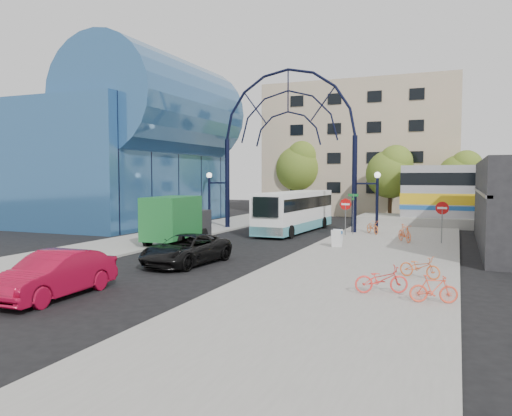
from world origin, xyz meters
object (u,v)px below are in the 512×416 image
at_px(black_suv, 186,250).
at_px(bike_near_a, 373,227).
at_px(do_not_enter_sign, 442,212).
at_px(bike_near_b, 405,233).
at_px(gateway_arch, 288,116).
at_px(bike_far_a, 420,267).
at_px(tree_north_b, 300,166).
at_px(street_name_sign, 353,205).
at_px(city_bus, 295,211).
at_px(bike_far_c, 381,279).
at_px(red_sedan, 54,275).
at_px(green_truck, 177,220).
at_px(bike_far_b, 434,289).
at_px(stop_sign, 346,208).
at_px(sandwich_board, 337,236).
at_px(tree_north_a, 392,171).
at_px(tree_north_c, 462,175).

bearing_deg(black_suv, bike_near_a, 73.08).
distance_m(do_not_enter_sign, bike_near_b, 2.49).
xyz_separation_m(gateway_arch, bike_far_a, (10.53, -15.24, -8.00)).
xyz_separation_m(tree_north_b, bike_near_b, (12.78, -20.15, -4.61)).
relative_size(street_name_sign, bike_near_b, 1.56).
height_order(city_bus, black_suv, city_bus).
height_order(bike_far_a, bike_far_c, bike_far_c).
bearing_deg(black_suv, red_sedan, -91.96).
bearing_deg(bike_far_c, bike_near_b, -19.29).
xyz_separation_m(green_truck, bike_near_a, (10.16, 9.21, -0.86)).
height_order(do_not_enter_sign, bike_near_b, do_not_enter_sign).
height_order(tree_north_b, bike_far_b, tree_north_b).
relative_size(stop_sign, bike_far_a, 1.52).
height_order(bike_far_a, bike_far_b, bike_far_b).
bearing_deg(stop_sign, red_sedan, -104.87).
distance_m(street_name_sign, sandwich_board, 6.78).
distance_m(gateway_arch, bike_far_b, 23.60).
xyz_separation_m(gateway_arch, tree_north_b, (-3.88, 15.93, -3.29)).
bearing_deg(bike_near_b, bike_far_c, -116.65).
bearing_deg(bike_near_a, street_name_sign, -172.80).
height_order(black_suv, bike_far_c, black_suv).
bearing_deg(tree_north_a, bike_far_b, -80.71).
bearing_deg(tree_north_b, do_not_enter_sign, -53.26).
relative_size(do_not_enter_sign, tree_north_b, 0.31).
bearing_deg(tree_north_b, tree_north_a, -21.80).
relative_size(black_suv, bike_far_a, 3.05).
bearing_deg(bike_near_b, gateway_arch, 125.53).
xyz_separation_m(do_not_enter_sign, tree_north_a, (-4.88, 15.93, 2.63)).
bearing_deg(red_sedan, sandwich_board, 65.50).
xyz_separation_m(do_not_enter_sign, tree_north_c, (1.12, 17.93, 2.30)).
height_order(sandwich_board, tree_north_a, tree_north_a).
height_order(gateway_arch, bike_far_c, gateway_arch).
xyz_separation_m(city_bus, bike_far_a, (9.83, -14.91, -1.00)).
distance_m(sandwich_board, bike_near_b, 5.03).
distance_m(stop_sign, green_truck, 11.47).
bearing_deg(stop_sign, tree_north_b, 115.83).
bearing_deg(bike_near_a, tree_north_b, 89.05).
height_order(tree_north_b, red_sedan, tree_north_b).
height_order(red_sedan, bike_near_a, red_sedan).
relative_size(do_not_enter_sign, red_sedan, 0.52).
relative_size(gateway_arch, black_suv, 2.71).
distance_m(tree_north_a, bike_far_a, 27.82).
xyz_separation_m(street_name_sign, bike_near_b, (3.70, -2.83, -1.47)).
distance_m(do_not_enter_sign, tree_north_b, 25.09).
bearing_deg(city_bus, sandwich_board, -54.65).
height_order(sandwich_board, city_bus, city_bus).
height_order(stop_sign, tree_north_c, tree_north_c).
bearing_deg(stop_sign, bike_far_a, -66.60).
height_order(red_sedan, bike_far_b, red_sedan).
bearing_deg(bike_near_a, tree_north_c, 35.06).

